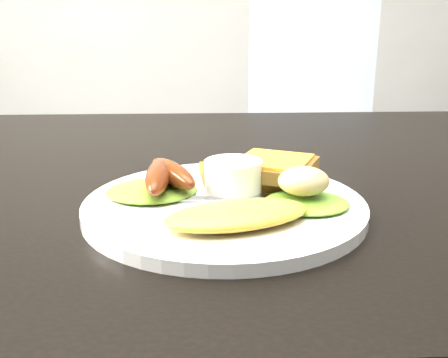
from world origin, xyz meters
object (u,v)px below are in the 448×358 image
dining_table (294,182)px  person (379,48)px  dining_chair (319,163)px  plate (224,207)px

dining_table → person: bearing=65.4°
dining_chair → dining_table: bearing=-89.5°
person → plate: size_ratio=6.05×
dining_table → plate: plate is taller
dining_chair → person: 0.49m
person → dining_chair: bearing=-91.7°
dining_table → plate: (-0.10, -0.16, 0.03)m
dining_table → dining_chair: bearing=75.3°
plate → dining_chair: bearing=72.8°
dining_chair → person: bearing=-55.1°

